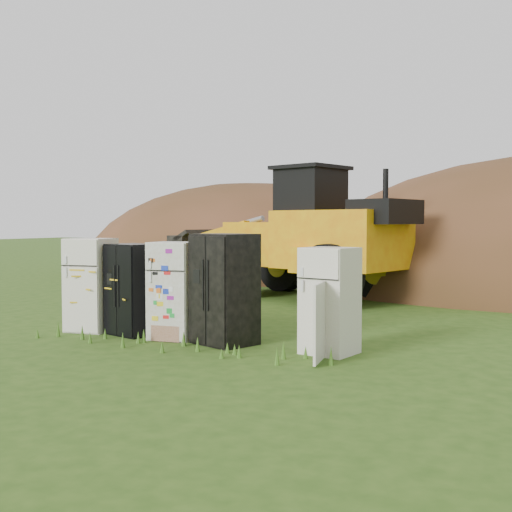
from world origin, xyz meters
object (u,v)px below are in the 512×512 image
(fridge_dark_mid, at_px, (225,289))
(fridge_open_door, at_px, (330,301))
(fridge_sticker, at_px, (174,290))
(fridge_black_side, at_px, (133,289))
(fridge_leftmost, at_px, (91,285))
(wheel_loader, at_px, (285,233))

(fridge_dark_mid, height_order, fridge_open_door, fridge_dark_mid)
(fridge_sticker, height_order, fridge_open_door, fridge_sticker)
(fridge_black_side, bearing_deg, fridge_open_door, 14.72)
(fridge_black_side, relative_size, fridge_sticker, 0.97)
(fridge_leftmost, distance_m, fridge_sticker, 1.95)
(fridge_sticker, bearing_deg, wheel_loader, 89.09)
(fridge_dark_mid, distance_m, wheel_loader, 7.44)
(fridge_leftmost, xyz_separation_m, fridge_sticker, (1.95, 0.01, -0.02))
(fridge_leftmost, bearing_deg, wheel_loader, 72.60)
(fridge_sticker, relative_size, wheel_loader, 0.23)
(fridge_dark_mid, bearing_deg, fridge_black_side, -162.34)
(fridge_leftmost, distance_m, wheel_loader, 7.22)
(fridge_dark_mid, distance_m, fridge_open_door, 1.93)
(fridge_sticker, relative_size, fridge_dark_mid, 0.92)
(wheel_loader, bearing_deg, fridge_sticker, -66.79)
(fridge_leftmost, bearing_deg, fridge_dark_mid, -9.61)
(wheel_loader, bearing_deg, fridge_dark_mid, -58.43)
(fridge_open_door, bearing_deg, fridge_leftmost, -169.09)
(fridge_open_door, bearing_deg, wheel_loader, 129.84)
(fridge_black_side, xyz_separation_m, fridge_sticker, (0.95, -0.02, 0.02))
(fridge_black_side, distance_m, wheel_loader, 7.12)
(fridge_leftmost, bearing_deg, fridge_sticker, -8.74)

